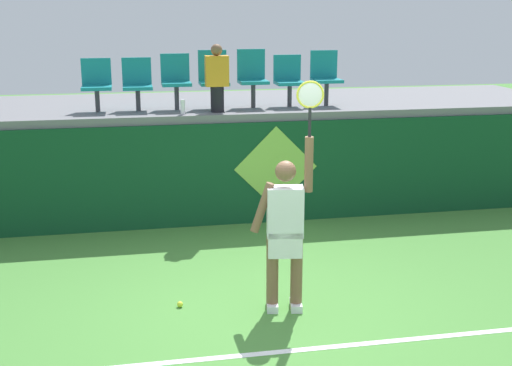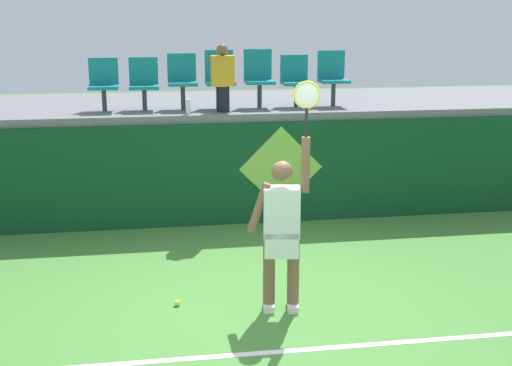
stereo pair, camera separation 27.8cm
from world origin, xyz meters
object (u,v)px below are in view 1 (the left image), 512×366
at_px(stadium_chair_2, 176,79).
at_px(stadium_chair_6, 325,75).
at_px(tennis_player, 286,228).
at_px(spectator_0, 217,78).
at_px(tennis_ball, 180,304).
at_px(stadium_chair_0, 97,83).
at_px(stadium_chair_5, 289,78).
at_px(stadium_chair_1, 137,82).
at_px(stadium_chair_4, 252,76).
at_px(water_bottle, 183,107).
at_px(stadium_chair_3, 213,77).

xyz_separation_m(stadium_chair_2, stadium_chair_6, (2.37, 0.00, 0.01)).
xyz_separation_m(tennis_player, spectator_0, (-0.26, 3.37, 1.25)).
relative_size(tennis_ball, stadium_chair_0, 0.08).
xyz_separation_m(stadium_chair_0, stadium_chair_5, (2.95, 0.00, 0.01)).
relative_size(stadium_chair_1, stadium_chair_4, 0.88).
bearing_deg(stadium_chair_2, stadium_chair_0, -179.93).
relative_size(stadium_chair_0, spectator_0, 0.78).
bearing_deg(stadium_chair_1, water_bottle, -41.41).
bearing_deg(water_bottle, stadium_chair_5, 17.91).
bearing_deg(spectator_0, water_bottle, -164.76).
xyz_separation_m(tennis_ball, spectator_0, (0.86, 3.12, 2.15)).
relative_size(stadium_chair_3, stadium_chair_6, 1.03).
distance_m(stadium_chair_4, stadium_chair_6, 1.19).
height_order(stadium_chair_3, spectator_0, spectator_0).
height_order(tennis_player, tennis_ball, tennis_player).
distance_m(water_bottle, stadium_chair_6, 2.42).
relative_size(stadium_chair_5, spectator_0, 0.80).
xyz_separation_m(water_bottle, stadium_chair_6, (2.32, 0.56, 0.37)).
height_order(tennis_player, stadium_chair_2, stadium_chair_2).
height_order(tennis_ball, stadium_chair_1, stadium_chair_1).
xyz_separation_m(stadium_chair_0, stadium_chair_4, (2.37, 0.01, 0.06)).
height_order(tennis_player, stadium_chair_4, stadium_chair_4).
height_order(water_bottle, spectator_0, spectator_0).
relative_size(tennis_player, stadium_chair_6, 2.88).
bearing_deg(stadium_chair_6, stadium_chair_5, -179.65).
bearing_deg(stadium_chair_0, stadium_chair_2, 0.07).
distance_m(tennis_ball, stadium_chair_6, 4.90).
height_order(water_bottle, stadium_chair_1, stadium_chair_1).
height_order(stadium_chair_1, spectator_0, spectator_0).
bearing_deg(stadium_chair_6, stadium_chair_3, 179.90).
bearing_deg(tennis_player, stadium_chair_4, 84.72).
distance_m(stadium_chair_1, stadium_chair_2, 0.58).
distance_m(stadium_chair_0, stadium_chair_3, 1.76).
bearing_deg(stadium_chair_5, stadium_chair_1, 179.97).
xyz_separation_m(tennis_player, stadium_chair_0, (-2.02, 3.79, 1.16)).
distance_m(tennis_player, stadium_chair_1, 4.21).
xyz_separation_m(stadium_chair_2, stadium_chair_5, (1.77, -0.00, -0.03)).
bearing_deg(tennis_player, spectator_0, 94.41).
bearing_deg(stadium_chair_5, stadium_chair_6, 0.35).
height_order(stadium_chair_2, stadium_chair_3, stadium_chair_3).
height_order(water_bottle, stadium_chair_2, stadium_chair_2).
bearing_deg(tennis_ball, stadium_chair_1, 94.91).
height_order(stadium_chair_0, spectator_0, spectator_0).
distance_m(stadium_chair_3, stadium_chair_4, 0.61).
bearing_deg(stadium_chair_0, stadium_chair_1, 0.13).
height_order(stadium_chair_2, spectator_0, spectator_0).
relative_size(water_bottle, spectator_0, 0.21).
relative_size(tennis_ball, spectator_0, 0.07).
bearing_deg(stadium_chair_3, water_bottle, -133.20).
bearing_deg(stadium_chair_1, stadium_chair_3, 0.27).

